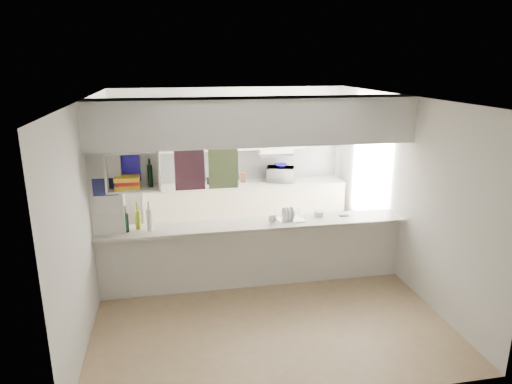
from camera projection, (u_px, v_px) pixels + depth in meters
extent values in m
plane|color=#977B58|center=(255.00, 284.00, 6.46)|extent=(4.80, 4.80, 0.00)
plane|color=white|center=(255.00, 97.00, 5.74)|extent=(4.80, 4.80, 0.00)
plane|color=silver|center=(231.00, 160.00, 8.37)|extent=(4.20, 0.00, 4.20)
plane|color=silver|center=(91.00, 205.00, 5.73)|extent=(0.00, 4.80, 4.80)
plane|color=silver|center=(400.00, 188.00, 6.48)|extent=(0.00, 4.80, 4.80)
cube|color=silver|center=(255.00, 255.00, 6.34)|extent=(4.20, 0.15, 0.88)
cube|color=beige|center=(255.00, 224.00, 6.21)|extent=(4.20, 0.50, 0.04)
cube|color=white|center=(255.00, 121.00, 5.82)|extent=(4.20, 0.50, 0.60)
cube|color=silver|center=(108.00, 204.00, 5.76)|extent=(0.40, 0.18, 2.60)
cube|color=#191E4C|center=(105.00, 187.00, 5.60)|extent=(0.30, 0.01, 0.22)
cube|color=white|center=(107.00, 205.00, 5.67)|extent=(0.30, 0.01, 0.24)
cube|color=#301524|center=(190.00, 168.00, 6.05)|extent=(0.40, 0.02, 0.62)
cube|color=#165E63|center=(223.00, 166.00, 6.13)|extent=(0.40, 0.02, 0.62)
cube|color=white|center=(135.00, 189.00, 5.67)|extent=(0.65, 0.35, 0.02)
cube|color=white|center=(132.00, 151.00, 5.54)|extent=(0.65, 0.35, 0.02)
cube|color=white|center=(134.00, 167.00, 5.76)|extent=(0.65, 0.02, 0.50)
cube|color=white|center=(107.00, 171.00, 5.55)|extent=(0.02, 0.35, 0.50)
cube|color=white|center=(159.00, 169.00, 5.66)|extent=(0.02, 0.35, 0.50)
cube|color=gold|center=(128.00, 186.00, 5.65)|extent=(0.30, 0.24, 0.05)
cube|color=red|center=(127.00, 182.00, 5.63)|extent=(0.28, 0.22, 0.05)
cube|color=gold|center=(127.00, 178.00, 5.62)|extent=(0.30, 0.24, 0.05)
cube|color=#190E9A|center=(130.00, 168.00, 5.72)|extent=(0.26, 0.02, 0.34)
cylinder|color=black|center=(150.00, 176.00, 5.67)|extent=(0.06, 0.06, 0.28)
cube|color=silver|center=(245.00, 208.00, 8.36)|extent=(3.60, 0.60, 0.90)
cube|color=beige|center=(245.00, 184.00, 8.23)|extent=(3.60, 0.63, 0.03)
cube|color=silver|center=(242.00, 164.00, 8.41)|extent=(3.60, 0.03, 0.60)
cube|color=silver|center=(232.00, 129.00, 8.05)|extent=(2.62, 0.34, 0.72)
cube|color=white|center=(274.00, 151.00, 8.23)|extent=(0.60, 0.46, 0.12)
cube|color=silver|center=(277.00, 155.00, 8.02)|extent=(0.60, 0.02, 0.05)
imported|color=white|center=(280.00, 174.00, 8.30)|extent=(0.56, 0.45, 0.27)
imported|color=#190E9A|center=(280.00, 165.00, 8.29)|extent=(0.23, 0.23, 0.06)
cube|color=silver|center=(290.00, 219.00, 6.32)|extent=(0.40, 0.32, 0.01)
cylinder|color=white|center=(284.00, 213.00, 6.27)|extent=(0.04, 0.18, 0.18)
cylinder|color=white|center=(288.00, 213.00, 6.28)|extent=(0.04, 0.18, 0.18)
cylinder|color=white|center=(292.00, 213.00, 6.30)|extent=(0.04, 0.18, 0.18)
imported|color=white|center=(273.00, 219.00, 6.18)|extent=(0.13, 0.13, 0.09)
cylinder|color=black|center=(126.00, 223.00, 5.85)|extent=(0.08, 0.08, 0.24)
cylinder|color=black|center=(125.00, 210.00, 5.80)|extent=(0.03, 0.03, 0.11)
cylinder|color=#92A91C|center=(138.00, 220.00, 5.95)|extent=(0.08, 0.08, 0.26)
cylinder|color=#92A91C|center=(137.00, 206.00, 5.90)|extent=(0.03, 0.03, 0.11)
cylinder|color=silver|center=(150.00, 220.00, 5.90)|extent=(0.08, 0.08, 0.28)
cylinder|color=silver|center=(149.00, 206.00, 5.84)|extent=(0.03, 0.03, 0.11)
cylinder|color=silver|center=(319.00, 214.00, 6.48)|extent=(0.14, 0.14, 0.07)
cube|color=black|center=(344.00, 216.00, 6.48)|extent=(0.14, 0.07, 0.01)
cylinder|color=black|center=(209.00, 181.00, 8.14)|extent=(0.09, 0.09, 0.13)
cube|color=#512D1B|center=(243.00, 177.00, 8.27)|extent=(0.10, 0.09, 0.19)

